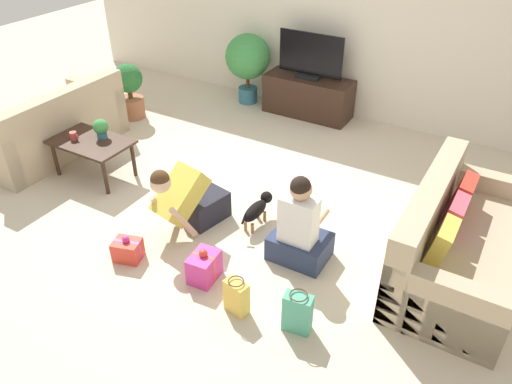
% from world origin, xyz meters
% --- Properties ---
extents(ground_plane, '(16.00, 16.00, 0.00)m').
position_xyz_m(ground_plane, '(0.00, 0.00, 0.00)').
color(ground_plane, beige).
extents(wall_back, '(8.40, 0.06, 2.60)m').
position_xyz_m(wall_back, '(0.00, 2.63, 1.30)').
color(wall_back, silver).
rests_on(wall_back, ground_plane).
extents(sofa_left, '(0.90, 1.81, 0.85)m').
position_xyz_m(sofa_left, '(-2.40, -0.27, 0.30)').
color(sofa_left, tan).
rests_on(sofa_left, ground_plane).
extents(sofa_right, '(0.90, 1.81, 0.85)m').
position_xyz_m(sofa_right, '(2.39, -0.03, 0.30)').
color(sofa_right, tan).
rests_on(sofa_right, ground_plane).
extents(coffee_table, '(0.90, 0.57, 0.45)m').
position_xyz_m(coffee_table, '(-1.52, -0.43, 0.39)').
color(coffee_table, '#382319').
rests_on(coffee_table, ground_plane).
extents(tv_console, '(1.23, 0.47, 0.55)m').
position_xyz_m(tv_console, '(-0.14, 2.32, 0.27)').
color(tv_console, '#382319').
rests_on(tv_console, ground_plane).
extents(tv, '(0.93, 0.20, 0.62)m').
position_xyz_m(tv, '(-0.14, 2.32, 0.82)').
color(tv, black).
rests_on(tv, tv_console).
extents(potted_plant_corner_left, '(0.40, 0.40, 0.77)m').
position_xyz_m(potted_plant_corner_left, '(-2.25, 0.98, 0.42)').
color(potted_plant_corner_left, '#A36042').
rests_on(potted_plant_corner_left, ground_plane).
extents(potted_plant_back_left, '(0.65, 0.65, 1.02)m').
position_xyz_m(potted_plant_back_left, '(-1.11, 2.27, 0.66)').
color(potted_plant_back_left, '#336B84').
rests_on(potted_plant_back_left, ground_plane).
extents(person_kneeling, '(0.47, 0.84, 0.80)m').
position_xyz_m(person_kneeling, '(0.03, -0.69, 0.35)').
color(person_kneeling, '#23232D').
rests_on(person_kneeling, ground_plane).
extents(person_sitting, '(0.52, 0.48, 0.89)m').
position_xyz_m(person_sitting, '(1.14, -0.55, 0.32)').
color(person_sitting, '#283351').
rests_on(person_sitting, ground_plane).
extents(dog, '(0.14, 0.54, 0.28)m').
position_xyz_m(dog, '(0.56, -0.28, 0.18)').
color(dog, black).
rests_on(dog, ground_plane).
extents(gift_box_a, '(0.29, 0.26, 0.26)m').
position_xyz_m(gift_box_a, '(-0.19, -1.35, 0.10)').
color(gift_box_a, red).
rests_on(gift_box_a, ground_plane).
extents(gift_box_b, '(0.24, 0.30, 0.32)m').
position_xyz_m(gift_box_b, '(0.56, -1.20, 0.13)').
color(gift_box_b, '#CC3389').
rests_on(gift_box_b, ground_plane).
extents(gift_bag_a, '(0.22, 0.15, 0.33)m').
position_xyz_m(gift_bag_a, '(1.00, -1.38, 0.15)').
color(gift_bag_a, '#E5B74C').
rests_on(gift_bag_a, ground_plane).
extents(gift_bag_b, '(0.23, 0.16, 0.37)m').
position_xyz_m(gift_bag_b, '(1.51, -1.30, 0.18)').
color(gift_bag_b, '#4CA384').
rests_on(gift_bag_b, ground_plane).
extents(mug, '(0.12, 0.08, 0.09)m').
position_xyz_m(mug, '(-1.70, -0.50, 0.49)').
color(mug, '#B23D38').
rests_on(mug, coffee_table).
extents(tabletop_plant, '(0.17, 0.17, 0.22)m').
position_xyz_m(tabletop_plant, '(-1.46, -0.31, 0.57)').
color(tabletop_plant, '#336B84').
rests_on(tabletop_plant, coffee_table).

